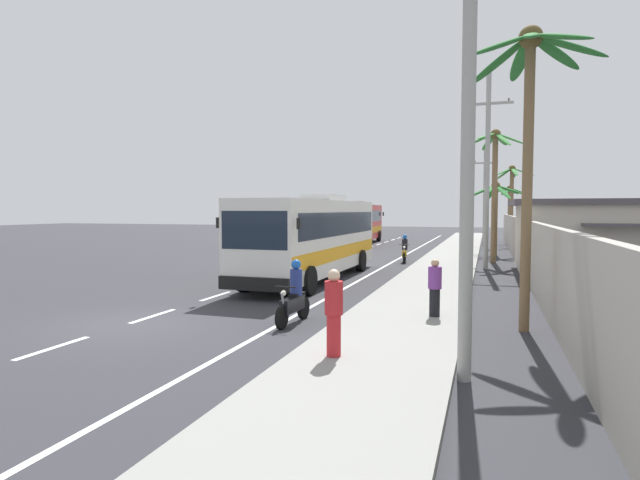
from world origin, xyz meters
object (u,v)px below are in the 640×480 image
palm_fourth (531,99)px  pedestrian_midwalk (435,287)px  utility_pole_mid (487,166)px  palm_second (495,169)px  coach_bus_foreground (313,235)px  coach_bus_far_lane (358,222)px  utility_pole_nearest (468,119)px  palm_third (509,200)px  pedestrian_near_kerb (334,311)px  palm_nearest (495,201)px  palm_farthest (512,191)px  utility_pole_far (485,193)px  motorcycle_trailing (294,298)px  motorcycle_beside_bus (405,251)px

palm_fourth → pedestrian_midwalk: bearing=168.0°
utility_pole_mid → palm_second: utility_pole_mid is taller
coach_bus_foreground → coach_bus_far_lane: (-3.61, 22.79, 0.02)m
utility_pole_nearest → palm_second: bearing=88.2°
utility_pole_nearest → palm_third: (2.18, 39.48, -0.72)m
pedestrian_midwalk → utility_pole_nearest: size_ratio=0.18×
pedestrian_near_kerb → palm_third: (4.64, 39.21, 2.79)m
coach_bus_foreground → palm_third: size_ratio=2.25×
coach_bus_far_lane → palm_nearest: palm_nearest is taller
pedestrian_midwalk → palm_nearest: bearing=-175.3°
palm_nearest → palm_third: bearing=84.0°
pedestrian_near_kerb → palm_nearest: 26.47m
coach_bus_far_lane → palm_nearest: 13.86m
palm_farthest → palm_second: bearing=-95.7°
coach_bus_far_lane → utility_pole_far: utility_pole_far is taller
motorcycle_trailing → palm_nearest: bearing=77.1°
coach_bus_foreground → palm_fourth: 11.56m
motorcycle_trailing → pedestrian_midwalk: size_ratio=1.28×
motorcycle_trailing → palm_second: 19.25m
pedestrian_midwalk → utility_pole_far: bearing=-172.5°
utility_pole_far → pedestrian_midwalk: bearing=-91.9°
palm_farthest → coach_bus_far_lane: bearing=-170.5°
coach_bus_foreground → palm_second: 12.64m
pedestrian_midwalk → palm_fourth: 5.24m
pedestrian_near_kerb → motorcycle_trailing: bearing=-178.6°
palm_third → coach_bus_foreground: bearing=-107.8°
pedestrian_midwalk → utility_pole_nearest: utility_pole_nearest is taller
utility_pole_far → palm_fourth: utility_pole_far is taller
motorcycle_beside_bus → pedestrian_near_kerb: pedestrian_near_kerb is taller
palm_farthest → pedestrian_midwalk: bearing=-95.7°
coach_bus_far_lane → palm_nearest: size_ratio=2.46×
palm_second → palm_farthest: 15.33m
utility_pole_far → palm_fourth: size_ratio=1.14×
utility_pole_nearest → palm_nearest: size_ratio=1.80×
utility_pole_mid → palm_fourth: utility_pole_mid is taller
coach_bus_foreground → palm_farthest: (8.97, 24.89, 2.67)m
motorcycle_trailing → pedestrian_midwalk: (3.50, 1.38, 0.26)m
coach_bus_foreground → coach_bus_far_lane: 23.07m
palm_fourth → palm_second: bearing=92.0°
coach_bus_foreground → pedestrian_near_kerb: size_ratio=6.80×
motorcycle_trailing → utility_pole_nearest: 6.78m
utility_pole_nearest → palm_fourth: (1.27, 4.24, 1.11)m
coach_bus_far_lane → motorcycle_beside_bus: (6.25, -14.40, -1.28)m
coach_bus_foreground → palm_fourth: palm_fourth is taller
palm_fourth → palm_farthest: bearing=88.3°
motorcycle_beside_bus → utility_pole_mid: bearing=-25.4°
motorcycle_trailing → palm_farthest: bearing=78.6°
motorcycle_trailing → pedestrian_midwalk: 3.77m
motorcycle_beside_bus → utility_pole_far: bearing=75.2°
utility_pole_far → palm_nearest: bearing=-85.6°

